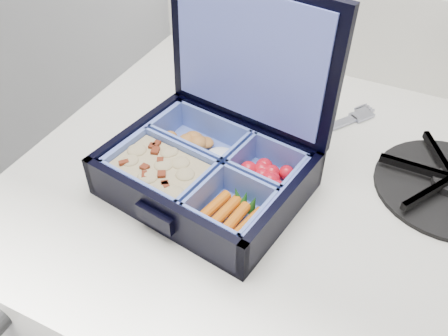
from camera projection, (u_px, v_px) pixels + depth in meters
The scene contains 3 objects.
bento_box at pixel (206, 173), 0.58m from camera, with size 0.23×0.18×0.05m, color black, non-canonical shape.
burner_grate_rear at pixel (228, 77), 0.78m from camera, with size 0.16×0.16×0.02m, color black.
fork at pixel (312, 134), 0.67m from camera, with size 0.03×0.20×0.01m, color #9194AA, non-canonical shape.
Camera 1 is at (0.72, 1.20, 1.38)m, focal length 38.00 mm.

